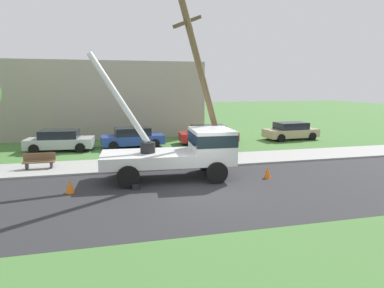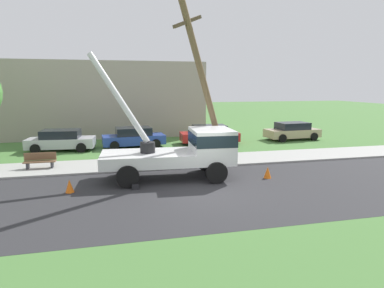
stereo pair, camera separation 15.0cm
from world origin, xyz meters
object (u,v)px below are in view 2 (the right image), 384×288
utility_truck (185,149)px  traffic_cone_behind (70,186)px  traffic_cone_ahead (268,172)px  parked_sedan_silver (61,140)px  parked_sedan_blue (134,137)px  parked_sedan_red (209,134)px  parked_sedan_tan (292,131)px  leaning_utility_pole (205,87)px  park_bench (40,161)px

utility_truck → traffic_cone_behind: (-5.19, -1.14, -1.13)m
traffic_cone_ahead → parked_sedan_silver: parked_sedan_silver is taller
parked_sedan_blue → parked_sedan_red: bearing=0.6°
parked_sedan_blue → parked_sedan_tan: same height
utility_truck → parked_sedan_tan: size_ratio=1.50×
traffic_cone_ahead → parked_sedan_red: size_ratio=0.12×
leaning_utility_pole → park_bench: leaning_utility_pole is taller
utility_truck → parked_sedan_blue: (-1.93, 8.80, -0.70)m
utility_truck → leaning_utility_pole: (1.31, 1.26, 2.93)m
parked_sedan_silver → parked_sedan_blue: size_ratio=1.00×
parked_sedan_silver → parked_sedan_blue: same height
utility_truck → parked_sedan_red: bearing=66.8°
traffic_cone_behind → parked_sedan_blue: bearing=71.9°
parked_sedan_silver → utility_truck: bearing=-51.4°
parked_sedan_blue → traffic_cone_ahead: bearing=-59.5°
utility_truck → parked_sedan_tan: utility_truck is taller
utility_truck → traffic_cone_behind: size_ratio=12.05×
leaning_utility_pole → traffic_cone_ahead: size_ratio=15.16×
utility_truck → parked_sedan_silver: utility_truck is taller
leaning_utility_pole → traffic_cone_ahead: (2.54, -2.28, -4.06)m
utility_truck → parked_sedan_tan: (10.96, 9.13, -0.70)m
traffic_cone_ahead → park_bench: size_ratio=0.35×
traffic_cone_behind → utility_truck: bearing=12.4°
parked_sedan_silver → parked_sedan_blue: 4.93m
parked_sedan_silver → parked_sedan_red: 10.65m
parked_sedan_silver → park_bench: size_ratio=2.83×
parked_sedan_blue → parked_sedan_tan: bearing=1.5°
parked_sedan_red → parked_sedan_tan: size_ratio=1.00×
parked_sedan_red → park_bench: size_ratio=2.81×
traffic_cone_ahead → parked_sedan_red: bearing=90.3°
leaning_utility_pole → traffic_cone_behind: size_ratio=15.16×
parked_sedan_red → park_bench: bearing=-152.9°
parked_sedan_tan → park_bench: parked_sedan_tan is taller
traffic_cone_behind → parked_sedan_silver: size_ratio=0.12×
parked_sedan_blue → traffic_cone_behind: bearing=-108.1°
parked_sedan_blue → leaning_utility_pole: bearing=-66.7°
parked_sedan_blue → park_bench: (-5.24, -5.56, -0.25)m
traffic_cone_ahead → park_bench: park_bench is taller
park_bench → leaning_utility_pole: bearing=-13.1°
parked_sedan_silver → parked_sedan_red: (10.65, 0.26, 0.00)m
traffic_cone_behind → parked_sedan_red: 13.44m
traffic_cone_behind → parked_sedan_tan: size_ratio=0.12×
parked_sedan_red → parked_sedan_tan: bearing=2.2°
leaning_utility_pole → traffic_cone_behind: bearing=-159.7°
parked_sedan_red → traffic_cone_behind: bearing=-131.9°
leaning_utility_pole → parked_sedan_blue: 8.97m
utility_truck → parked_sedan_red: utility_truck is taller
traffic_cone_behind → parked_sedan_red: parked_sedan_red is taller
parked_sedan_blue → parked_sedan_red: (5.73, 0.06, 0.00)m
utility_truck → traffic_cone_ahead: utility_truck is taller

